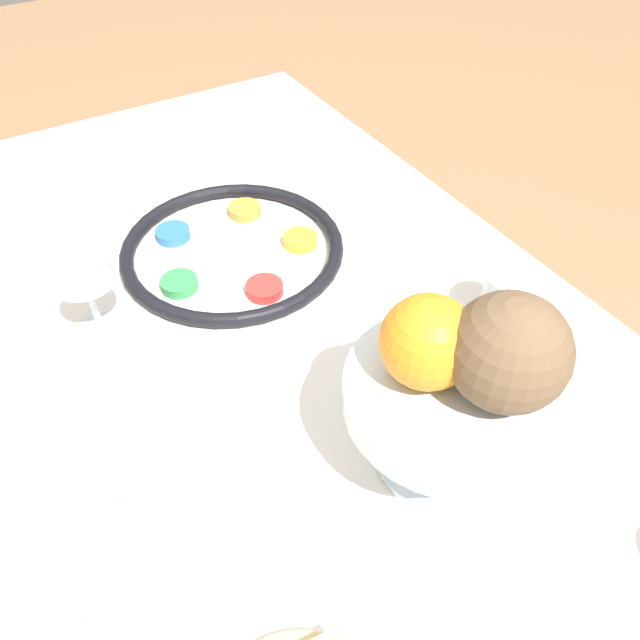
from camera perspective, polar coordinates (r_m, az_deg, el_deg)
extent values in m
plane|color=#99704C|center=(1.37, -2.74, -25.14)|extent=(8.00, 8.00, 0.00)
cube|color=silver|center=(1.04, -3.44, -18.18)|extent=(1.50, 0.86, 0.72)
cylinder|color=silver|center=(0.90, -7.90, 5.80)|extent=(0.31, 0.31, 0.01)
torus|color=black|center=(0.89, -8.00, 6.55)|extent=(0.31, 0.31, 0.02)
cylinder|color=red|center=(0.82, -5.09, 2.87)|extent=(0.05, 0.05, 0.01)
cylinder|color=gold|center=(0.90, -1.83, 7.32)|extent=(0.05, 0.05, 0.01)
cylinder|color=orange|center=(0.97, -6.90, 9.94)|extent=(0.05, 0.05, 0.01)
cylinder|color=#2D6BB7|center=(0.94, -13.21, 7.72)|extent=(0.05, 0.05, 0.01)
cylinder|color=#33934C|center=(0.85, -12.74, 3.25)|extent=(0.05, 0.05, 0.01)
cylinder|color=silver|center=(0.83, -19.36, -0.74)|extent=(0.06, 0.06, 0.00)
cylinder|color=silver|center=(0.81, -20.03, 1.29)|extent=(0.01, 0.01, 0.08)
cone|color=silver|center=(0.76, -21.35, 5.28)|extent=(0.07, 0.07, 0.07)
cylinder|color=silver|center=(0.68, 10.70, -12.06)|extent=(0.13, 0.13, 0.01)
cylinder|color=silver|center=(0.64, 11.24, -9.80)|extent=(0.03, 0.03, 0.08)
cylinder|color=silver|center=(0.60, 11.98, -6.62)|extent=(0.21, 0.21, 0.03)
sphere|color=orange|center=(0.55, 9.83, -1.99)|extent=(0.09, 0.09, 0.09)
sphere|color=brown|center=(0.55, 16.86, -2.85)|extent=(0.11, 0.11, 0.11)
cylinder|color=white|center=(0.61, -18.05, -23.01)|extent=(0.16, 0.10, 0.04)
cylinder|color=silver|center=(0.81, 16.70, 1.90)|extent=(0.06, 0.06, 0.07)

